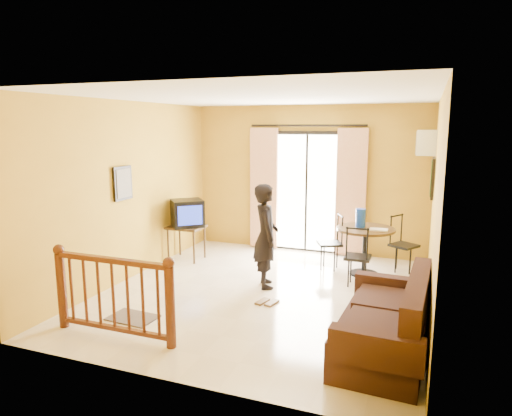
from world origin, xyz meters
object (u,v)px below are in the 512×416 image
at_px(sofa, 389,326).
at_px(standing_person, 266,236).
at_px(television, 187,213).
at_px(dining_table, 365,238).
at_px(coffee_table, 395,296).

xyz_separation_m(sofa, standing_person, (-1.93, 1.53, 0.46)).
relative_size(television, standing_person, 0.46).
xyz_separation_m(dining_table, standing_person, (-1.33, -1.09, 0.16)).
relative_size(television, dining_table, 0.76).
height_order(dining_table, coffee_table, dining_table).
bearing_deg(sofa, coffee_table, 93.31).
distance_m(television, standing_person, 1.98).
bearing_deg(standing_person, coffee_table, -130.25).
bearing_deg(coffee_table, sofa, -89.64).
bearing_deg(dining_table, coffee_table, -69.24).
height_order(coffee_table, standing_person, standing_person).
relative_size(television, coffee_table, 0.80).
xyz_separation_m(coffee_table, sofa, (0.01, -1.07, 0.06)).
height_order(coffee_table, sofa, sofa).
bearing_deg(standing_person, dining_table, -77.21).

